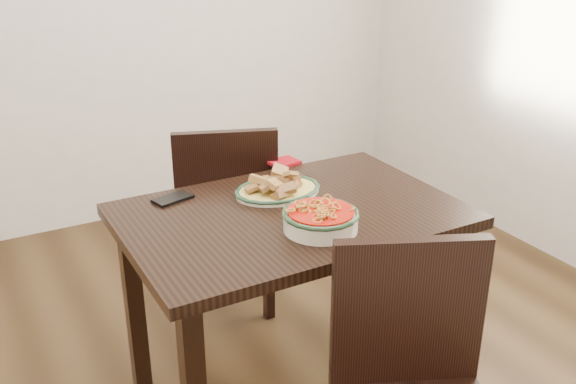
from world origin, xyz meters
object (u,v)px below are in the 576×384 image
fish_plate (278,182)px  chair_far (226,211)px  smartphone (173,199)px  noodle_bowl (321,217)px  dining_table (291,239)px

fish_plate → chair_far: bearing=90.8°
smartphone → noodle_bowl: bearing=-68.1°
noodle_bowl → smartphone: (-0.33, 0.45, -0.04)m
dining_table → noodle_bowl: size_ratio=4.57×
noodle_bowl → smartphone: bearing=126.1°
fish_plate → dining_table: bearing=-101.5°
chair_far → fish_plate: bearing=110.7°
chair_far → noodle_bowl: (-0.01, -0.79, 0.29)m
noodle_bowl → fish_plate: bearing=86.3°
noodle_bowl → chair_far: bearing=88.9°
dining_table → noodle_bowl: noodle_bowl is taller
fish_plate → smartphone: bearing=160.2°
dining_table → smartphone: size_ratio=8.29×
fish_plate → smartphone: 0.37m
chair_far → smartphone: chair_far is taller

